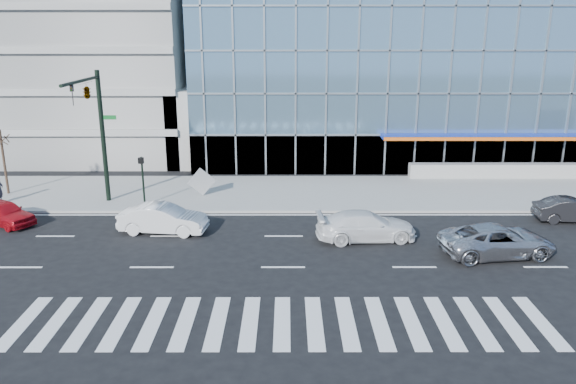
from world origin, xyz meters
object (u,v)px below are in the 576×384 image
Objects in this scene: traffic_signal at (92,107)px; white_sedan at (163,219)px; street_tree_near at (1,138)px; silver_suv at (497,241)px; white_suv at (366,226)px; dark_sedan at (572,210)px; red_sedan at (4,213)px; tilted_panel at (202,182)px; ped_signal_post at (142,173)px.

traffic_signal is 1.72× the size of white_sedan.
street_tree_near is 30.13m from silver_suv.
silver_suv is at bearing -115.16° from white_suv.
dark_sedan is (22.64, 1.75, -0.09)m from white_sedan.
street_tree_near is 34.76m from dark_sedan.
traffic_signal reaches higher than white_suv.
tilted_panel is (10.22, 5.13, 0.39)m from red_sedan.
red_sedan is at bearing 88.63° from white_sedan.
ped_signal_post is (2.50, 0.37, -4.02)m from traffic_signal.
white_sedan is at bearing -64.34° from ped_signal_post.
tilted_panel is at bearing 46.10° from white_suv.
street_tree_near reaches higher than dark_sedan.
white_sedan is (11.59, -6.91, -3.01)m from street_tree_near.
ped_signal_post is 2.31× the size of tilted_panel.
white_sedan is 6.53m from tilted_panel.
street_tree_near reaches higher than white_suv.
ped_signal_post is 0.59× the size of white_suv.
ped_signal_post is at bearing -36.22° from red_sedan.
white_suv is (12.73, -5.42, -1.40)m from ped_signal_post.
ped_signal_post is 9.97m from street_tree_near.
red_sedan is (-9.10, 1.30, -0.09)m from white_sedan.
dark_sedan is at bearing -4.67° from traffic_signal.
ped_signal_post is at bearing 60.30° from silver_suv.
ped_signal_post reaches higher than red_sedan.
red_sedan is 11.44m from tilted_panel.
dark_sedan is 31.75m from red_sedan.
traffic_signal is at bearing 87.81° from dark_sedan.
tilted_panel is (-9.53, 7.50, 0.32)m from white_suv.
silver_suv is 1.37× the size of red_sedan.
street_tree_near is 1.07× the size of red_sedan.
silver_suv is 1.33× the size of dark_sedan.
tilted_panel is at bearing 23.28° from traffic_signal.
tilted_panel is (1.11, 6.43, 0.30)m from white_sedan.
traffic_signal is 23.05m from silver_suv.
red_sedan is (-7.01, -3.05, -1.47)m from ped_signal_post.
silver_suv is at bearing 131.93° from dark_sedan.
traffic_signal reaches higher than ped_signal_post.
ped_signal_post is at bearing 32.43° from white_sedan.
ped_signal_post is at bearing -157.77° from tilted_panel.
street_tree_near is at bearing 65.98° from white_sedan.
ped_signal_post is at bearing -15.06° from street_tree_near.
white_suv is at bearing -18.32° from traffic_signal.
red_sedan is (-4.52, -2.67, -5.49)m from traffic_signal.
silver_suv is at bearing -69.59° from red_sedan.
dark_sedan is 22.03m from tilted_panel.
white_suv is at bearing -88.96° from white_sedan.
red_sedan is at bearing -66.06° from street_tree_near.
traffic_signal is 16.93m from white_suv.
traffic_signal reaches higher than tilted_panel.
silver_suv is at bearing -18.64° from traffic_signal.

